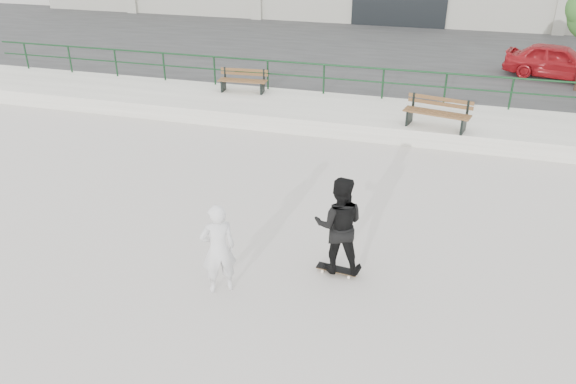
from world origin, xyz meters
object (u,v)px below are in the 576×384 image
(red_car, at_px, (557,61))
(skateboard, at_px, (337,269))
(bench_left, at_px, (243,81))
(standing_skater, at_px, (339,225))
(seated_skater, at_px, (218,249))
(bench_right, at_px, (437,113))

(red_car, bearing_deg, skateboard, 173.96)
(bench_left, relative_size, red_car, 0.46)
(bench_left, distance_m, red_car, 11.66)
(skateboard, bearing_deg, standing_skater, 95.73)
(red_car, xyz_separation_m, seated_skater, (-7.23, -15.08, -0.27))
(standing_skater, relative_size, seated_skater, 1.10)
(red_car, distance_m, skateboard, 15.00)
(skateboard, height_order, seated_skater, seated_skater)
(red_car, distance_m, standing_skater, 14.96)
(bench_left, xyz_separation_m, skateboard, (5.24, -9.04, -0.81))
(red_car, bearing_deg, bench_right, 164.38)
(bench_left, distance_m, skateboard, 10.48)
(seated_skater, bearing_deg, skateboard, 175.53)
(skateboard, height_order, standing_skater, standing_skater)
(red_car, height_order, standing_skater, standing_skater)
(red_car, xyz_separation_m, skateboard, (-5.32, -13.98, -1.06))
(bench_right, distance_m, standing_skater, 7.37)
(bench_right, height_order, skateboard, bench_right)
(bench_left, height_order, bench_right, bench_right)
(bench_right, relative_size, standing_skater, 1.03)
(bench_left, relative_size, bench_right, 0.87)
(bench_left, relative_size, seated_skater, 0.99)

